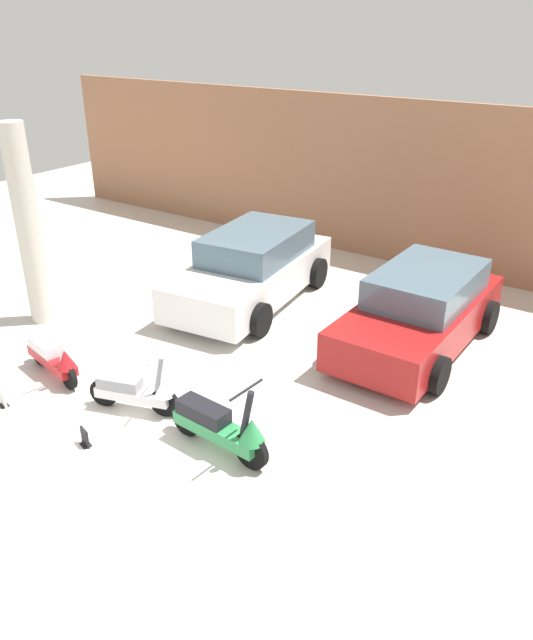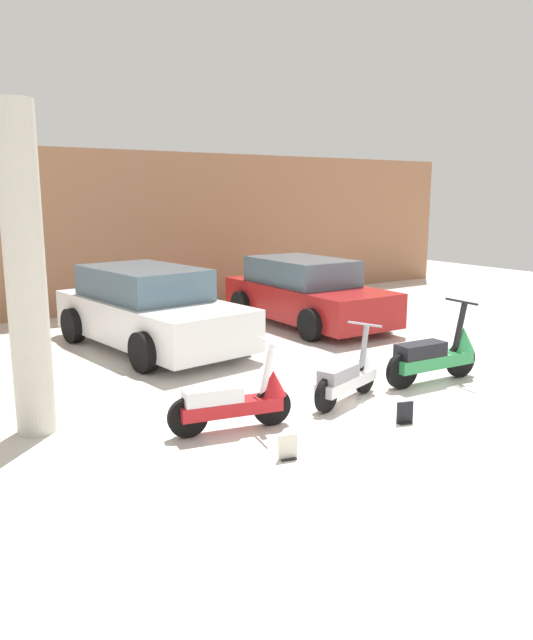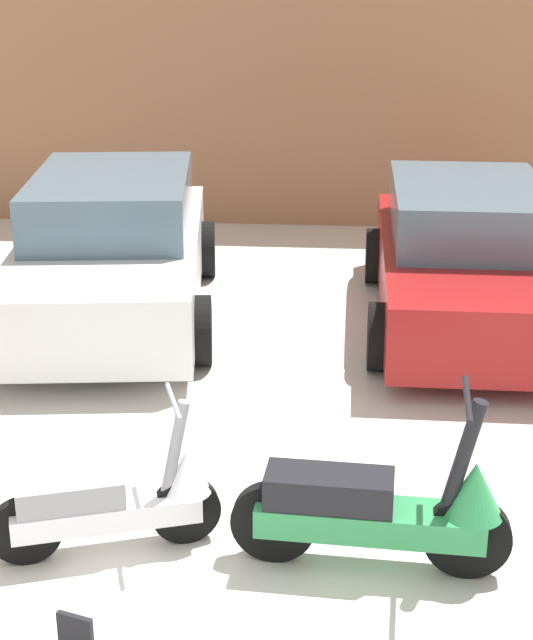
% 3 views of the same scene
% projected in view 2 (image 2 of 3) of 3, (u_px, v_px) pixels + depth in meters
% --- Properties ---
extents(ground_plane, '(28.00, 28.00, 0.00)m').
position_uv_depth(ground_plane, '(422.00, 422.00, 7.31)').
color(ground_plane, silver).
extents(wall_back, '(19.60, 0.12, 3.58)m').
position_uv_depth(wall_back, '(130.00, 231.00, 14.12)').
color(wall_back, '#9E6B4C').
rests_on(wall_back, ground_plane).
extents(scooter_front_left, '(1.43, 0.61, 1.01)m').
position_uv_depth(scooter_front_left, '(236.00, 400.00, 6.98)').
color(scooter_front_left, black).
rests_on(scooter_front_left, ground_plane).
extents(scooter_front_right, '(1.33, 0.67, 0.96)m').
position_uv_depth(scooter_front_right, '(349.00, 375.00, 7.99)').
color(scooter_front_right, black).
rests_on(scooter_front_right, ground_plane).
extents(scooter_front_center, '(1.63, 0.59, 1.14)m').
position_uv_depth(scooter_front_center, '(437.00, 354.00, 8.78)').
color(scooter_front_center, black).
rests_on(scooter_front_center, ground_plane).
extents(car_rear_left, '(2.32, 4.23, 1.38)m').
position_uv_depth(car_rear_left, '(149.00, 310.00, 10.76)').
color(car_rear_left, white).
rests_on(car_rear_left, ground_plane).
extents(car_rear_center, '(1.93, 3.93, 1.33)m').
position_uv_depth(car_rear_center, '(306.00, 293.00, 12.70)').
color(car_rear_center, maroon).
rests_on(car_rear_center, ground_plane).
extents(placard_near_left_scooter, '(0.20, 0.16, 0.26)m').
position_uv_depth(placard_near_left_scooter, '(288.00, 448.00, 6.26)').
color(placard_near_left_scooter, black).
rests_on(placard_near_left_scooter, ground_plane).
extents(placard_near_right_scooter, '(0.20, 0.16, 0.26)m').
position_uv_depth(placard_near_right_scooter, '(405.00, 414.00, 7.24)').
color(placard_near_right_scooter, black).
rests_on(placard_near_right_scooter, ground_plane).
extents(support_column_side, '(0.42, 0.42, 3.58)m').
position_uv_depth(support_column_side, '(25.00, 273.00, 6.65)').
color(support_column_side, beige).
rests_on(support_column_side, ground_plane).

